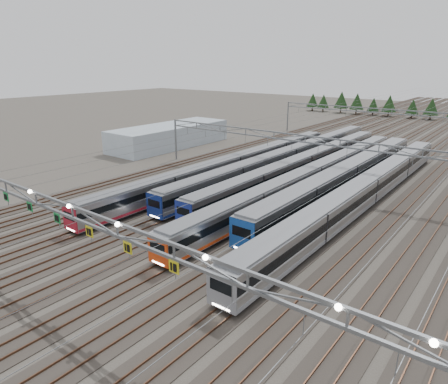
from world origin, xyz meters
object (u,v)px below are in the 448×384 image
Objects in this scene: train_e at (347,177)px; gantry_mid at (305,145)px; train_d at (313,176)px; gantry_near at (71,215)px; train_f at (366,190)px; train_a at (234,165)px; west_shed at (170,136)px; train_c at (304,164)px; gantry_far at (391,116)px; train_b at (290,157)px.

gantry_mid is (-6.75, -0.93, 4.16)m from train_e.
gantry_near is (-2.30, -39.04, 5.12)m from train_d.
train_f is at bearing -45.18° from train_e.
train_a is 13.67m from train_d.
gantry_near reaches higher than train_f.
train_a is 1.13× the size of train_e.
west_shed is at bearing 170.16° from train_e.
train_e is at bearing 24.01° from train_d.
train_d is at bearing -155.99° from train_e.
gantry_mid is at bearing -12.84° from west_shed.
train_a is 2.06× the size of west_shed.
gantry_far reaches higher than train_c.
gantry_near is at bearing -51.84° from west_shed.
west_shed reaches higher than train_e.
gantry_mid is at bearing -49.17° from train_b.
train_f is 1.13× the size of gantry_near.
train_f is at bearing -32.03° from train_c.
train_a is 18.47m from train_e.
train_e is (4.50, 2.00, 0.26)m from train_d.
gantry_near is 40.12m from gantry_mid.
gantry_far is (0.00, 45.00, 0.00)m from gantry_mid.
train_b is 48.66m from gantry_near.
gantry_mid reaches higher than train_f.
gantry_far reaches higher than train_f.
gantry_near is (6.70, -47.93, 5.06)m from train_b.
gantry_mid is (11.25, 3.20, 4.41)m from train_a.
west_shed is at bearing 128.16° from gantry_near.
train_b is at bearing 147.62° from train_f.
train_c is at bearing 114.91° from gantry_mid.
train_f is 2.12× the size of west_shed.
train_b is 1.22× the size of train_e.
train_d is 1.02× the size of train_f.
gantry_far is at bearing 90.00° from gantry_mid.
gantry_near is (-11.30, -36.52, 4.98)m from train_f.
train_e is 0.97× the size of gantry_mid.
train_d is 46.34m from gantry_far.
gantry_near is at bearing -82.04° from train_b.
gantry_mid is at bearing 154.43° from train_d.
train_a is 0.97× the size of train_f.
train_d is 4.93m from train_e.
gantry_far is (-11.25, 48.60, 4.28)m from train_f.
train_f is 51.23m from west_shed.
train_c is 45.31m from gantry_near.
train_c is at bearing -93.21° from gantry_far.
train_b is at bearing 152.98° from train_e.
train_f is at bearing 72.81° from gantry_near.
train_c is at bearing -33.39° from train_b.
train_f is at bearing -15.67° from train_d.
gantry_far is (0.05, 85.12, -0.70)m from gantry_near.
train_f is 12.56m from gantry_mid.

